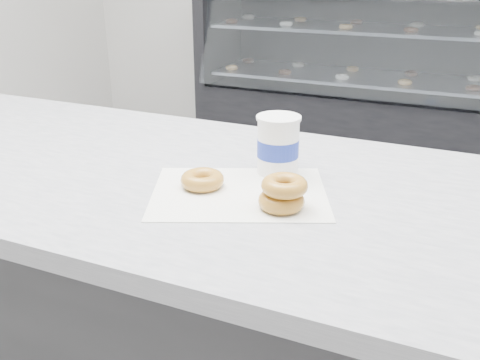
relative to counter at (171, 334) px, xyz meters
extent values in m
plane|color=gray|center=(0.00, 0.60, -0.45)|extent=(5.00, 5.00, 0.00)
cube|color=#333335|center=(0.00, 0.00, -0.02)|extent=(3.00, 0.70, 0.86)
cube|color=#B8B8BD|center=(0.00, 0.00, 0.43)|extent=(3.06, 0.76, 0.04)
cube|color=black|center=(0.00, 2.70, -0.20)|extent=(2.40, 0.70, 0.50)
cube|color=black|center=(0.00, 3.02, 0.42)|extent=(2.40, 0.06, 0.75)
cube|color=black|center=(-1.16, 2.70, 0.42)|extent=(0.08, 0.70, 0.75)
cube|color=white|center=(0.00, 2.39, 0.42)|extent=(2.28, 0.16, 0.70)
cube|color=silver|center=(0.00, 2.70, 0.13)|extent=(2.20, 0.55, 0.02)
cube|color=silver|center=(0.00, 2.70, 0.45)|extent=(2.20, 0.55, 0.02)
cube|color=white|center=(0.21, -0.05, 0.45)|extent=(0.42, 0.37, 0.00)
torus|color=#BF8E34|center=(0.13, -0.06, 0.47)|extent=(0.11, 0.11, 0.03)
torus|color=#BF8E34|center=(0.31, -0.09, 0.46)|extent=(0.09, 0.09, 0.03)
torus|color=#BF8E34|center=(0.31, -0.08, 0.49)|extent=(0.11, 0.11, 0.03)
cylinder|color=white|center=(0.24, 0.08, 0.51)|extent=(0.09, 0.09, 0.13)
cylinder|color=white|center=(0.24, 0.08, 0.57)|extent=(0.09, 0.09, 0.01)
cylinder|color=#1C309C|center=(0.24, 0.08, 0.51)|extent=(0.10, 0.10, 0.04)
camera|label=1|loc=(0.60, -0.93, 0.88)|focal=40.00mm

